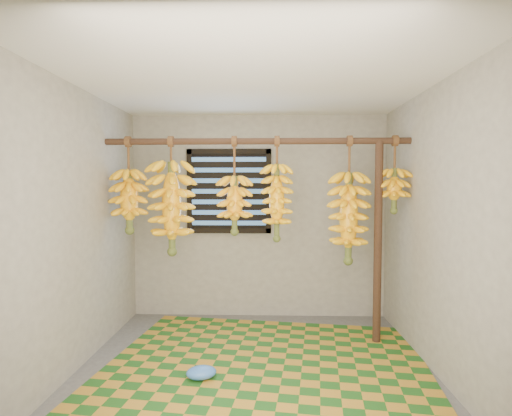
{
  "coord_description": "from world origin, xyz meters",
  "views": [
    {
      "loc": [
        0.12,
        -3.25,
        1.55
      ],
      "look_at": [
        0.0,
        0.55,
        1.35
      ],
      "focal_mm": 28.0,
      "sensor_mm": 36.0,
      "label": 1
    }
  ],
  "objects_px": {
    "woven_mat": "(267,364)",
    "banana_bunch_d": "(277,202)",
    "plastic_bag": "(201,373)",
    "banana_bunch_c": "(234,205)",
    "banana_bunch_e": "(349,218)",
    "banana_bunch_b": "(172,208)",
    "banana_bunch_a": "(129,201)",
    "support_post": "(378,243)",
    "banana_bunch_f": "(394,190)"
  },
  "relations": [
    {
      "from": "woven_mat",
      "to": "banana_bunch_d",
      "type": "height_order",
      "value": "banana_bunch_d"
    },
    {
      "from": "plastic_bag",
      "to": "banana_bunch_c",
      "type": "xyz_separation_m",
      "value": [
        0.2,
        0.83,
        1.31
      ]
    },
    {
      "from": "woven_mat",
      "to": "plastic_bag",
      "type": "xyz_separation_m",
      "value": [
        -0.53,
        -0.29,
        0.06
      ]
    },
    {
      "from": "woven_mat",
      "to": "banana_bunch_e",
      "type": "relative_size",
      "value": 2.2
    },
    {
      "from": "woven_mat",
      "to": "banana_bunch_b",
      "type": "bearing_deg",
      "value": 150.43
    },
    {
      "from": "banana_bunch_a",
      "to": "banana_bunch_c",
      "type": "height_order",
      "value": "same"
    },
    {
      "from": "support_post",
      "to": "plastic_bag",
      "type": "height_order",
      "value": "support_post"
    },
    {
      "from": "plastic_bag",
      "to": "banana_bunch_f",
      "type": "bearing_deg",
      "value": 25.22
    },
    {
      "from": "banana_bunch_a",
      "to": "banana_bunch_e",
      "type": "distance_m",
      "value": 2.19
    },
    {
      "from": "banana_bunch_b",
      "to": "banana_bunch_e",
      "type": "bearing_deg",
      "value": 0.0
    },
    {
      "from": "banana_bunch_a",
      "to": "banana_bunch_d",
      "type": "distance_m",
      "value": 1.48
    },
    {
      "from": "plastic_bag",
      "to": "banana_bunch_c",
      "type": "bearing_deg",
      "value": 76.46
    },
    {
      "from": "banana_bunch_c",
      "to": "banana_bunch_a",
      "type": "bearing_deg",
      "value": 180.0
    },
    {
      "from": "banana_bunch_a",
      "to": "banana_bunch_c",
      "type": "distance_m",
      "value": 1.06
    },
    {
      "from": "plastic_bag",
      "to": "banana_bunch_a",
      "type": "bearing_deg",
      "value": 135.79
    },
    {
      "from": "banana_bunch_c",
      "to": "woven_mat",
      "type": "bearing_deg",
      "value": -59.03
    },
    {
      "from": "banana_bunch_f",
      "to": "banana_bunch_e",
      "type": "bearing_deg",
      "value": 180.0
    },
    {
      "from": "plastic_bag",
      "to": "banana_bunch_f",
      "type": "xyz_separation_m",
      "value": [
        1.77,
        0.83,
        1.46
      ]
    },
    {
      "from": "plastic_bag",
      "to": "banana_bunch_b",
      "type": "relative_size",
      "value": 0.21
    },
    {
      "from": "support_post",
      "to": "banana_bunch_f",
      "type": "height_order",
      "value": "banana_bunch_f"
    },
    {
      "from": "banana_bunch_d",
      "to": "banana_bunch_e",
      "type": "height_order",
      "value": "same"
    },
    {
      "from": "banana_bunch_d",
      "to": "support_post",
      "type": "bearing_deg",
      "value": 0.0
    },
    {
      "from": "banana_bunch_f",
      "to": "woven_mat",
      "type": "bearing_deg",
      "value": -156.48
    },
    {
      "from": "banana_bunch_d",
      "to": "banana_bunch_f",
      "type": "xyz_separation_m",
      "value": [
        1.15,
        0.0,
        0.12
      ]
    },
    {
      "from": "support_post",
      "to": "banana_bunch_d",
      "type": "relative_size",
      "value": 1.94
    },
    {
      "from": "plastic_bag",
      "to": "banana_bunch_d",
      "type": "height_order",
      "value": "banana_bunch_d"
    },
    {
      "from": "woven_mat",
      "to": "banana_bunch_e",
      "type": "height_order",
      "value": "banana_bunch_e"
    },
    {
      "from": "banana_bunch_f",
      "to": "banana_bunch_b",
      "type": "bearing_deg",
      "value": 180.0
    },
    {
      "from": "plastic_bag",
      "to": "banana_bunch_e",
      "type": "relative_size",
      "value": 0.2
    },
    {
      "from": "woven_mat",
      "to": "banana_bunch_a",
      "type": "distance_m",
      "value": 2.04
    },
    {
      "from": "banana_bunch_b",
      "to": "banana_bunch_f",
      "type": "distance_m",
      "value": 2.2
    },
    {
      "from": "banana_bunch_a",
      "to": "banana_bunch_e",
      "type": "xyz_separation_m",
      "value": [
        2.19,
        0.0,
        -0.16
      ]
    },
    {
      "from": "support_post",
      "to": "banana_bunch_b",
      "type": "relative_size",
      "value": 1.71
    },
    {
      "from": "banana_bunch_b",
      "to": "banana_bunch_d",
      "type": "relative_size",
      "value": 1.13
    },
    {
      "from": "banana_bunch_c",
      "to": "support_post",
      "type": "bearing_deg",
      "value": 0.0
    },
    {
      "from": "banana_bunch_e",
      "to": "banana_bunch_d",
      "type": "bearing_deg",
      "value": -180.0
    },
    {
      "from": "banana_bunch_c",
      "to": "banana_bunch_d",
      "type": "bearing_deg",
      "value": 0.0
    },
    {
      "from": "banana_bunch_d",
      "to": "banana_bunch_e",
      "type": "distance_m",
      "value": 0.72
    },
    {
      "from": "support_post",
      "to": "banana_bunch_c",
      "type": "relative_size",
      "value": 2.07
    },
    {
      "from": "plastic_bag",
      "to": "banana_bunch_f",
      "type": "height_order",
      "value": "banana_bunch_f"
    },
    {
      "from": "banana_bunch_d",
      "to": "plastic_bag",
      "type": "bearing_deg",
      "value": -126.69
    },
    {
      "from": "support_post",
      "to": "plastic_bag",
      "type": "bearing_deg",
      "value": -152.77
    },
    {
      "from": "support_post",
      "to": "banana_bunch_d",
      "type": "distance_m",
      "value": 1.07
    },
    {
      "from": "banana_bunch_b",
      "to": "banana_bunch_e",
      "type": "xyz_separation_m",
      "value": [
        1.76,
        0.0,
        -0.1
      ]
    },
    {
      "from": "plastic_bag",
      "to": "woven_mat",
      "type": "bearing_deg",
      "value": 29.06
    },
    {
      "from": "banana_bunch_e",
      "to": "banana_bunch_f",
      "type": "bearing_deg",
      "value": -0.0
    },
    {
      "from": "banana_bunch_a",
      "to": "banana_bunch_b",
      "type": "bearing_deg",
      "value": -0.0
    },
    {
      "from": "woven_mat",
      "to": "banana_bunch_f",
      "type": "xyz_separation_m",
      "value": [
        1.24,
        0.54,
        1.51
      ]
    },
    {
      "from": "woven_mat",
      "to": "banana_bunch_d",
      "type": "relative_size",
      "value": 2.66
    },
    {
      "from": "plastic_bag",
      "to": "banana_bunch_c",
      "type": "height_order",
      "value": "banana_bunch_c"
    }
  ]
}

